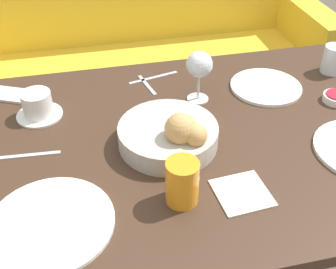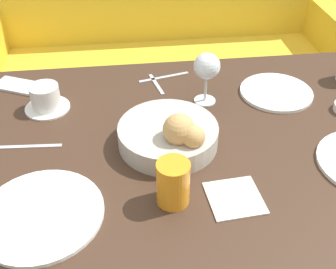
{
  "view_description": "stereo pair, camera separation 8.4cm",
  "coord_description": "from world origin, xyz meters",
  "px_view_note": "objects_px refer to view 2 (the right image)",
  "views": [
    {
      "loc": [
        -0.26,
        -0.84,
        1.43
      ],
      "look_at": [
        -0.08,
        -0.01,
        0.77
      ],
      "focal_mm": 45.0,
      "sensor_mm": 36.0,
      "label": 1
    },
    {
      "loc": [
        -0.18,
        -0.86,
        1.43
      ],
      "look_at": [
        -0.08,
        -0.01,
        0.77
      ],
      "focal_mm": 45.0,
      "sensor_mm": 36.0,
      "label": 2
    }
  ],
  "objects_px": {
    "bread_basket": "(170,135)",
    "fork_silver": "(164,77)",
    "couch": "(163,71)",
    "wine_glass": "(207,68)",
    "cell_phone": "(19,86)",
    "knife_silver": "(29,146)",
    "spoon_coffee": "(156,84)",
    "coffee_cup": "(46,99)",
    "plate_near_left": "(41,214)",
    "juice_glass": "(173,183)",
    "plate_far_center": "(276,92)",
    "napkin": "(235,198)"
  },
  "relations": [
    {
      "from": "fork_silver",
      "to": "napkin",
      "type": "bearing_deg",
      "value": -80.15
    },
    {
      "from": "wine_glass",
      "to": "fork_silver",
      "type": "height_order",
      "value": "wine_glass"
    },
    {
      "from": "juice_glass",
      "to": "cell_phone",
      "type": "height_order",
      "value": "juice_glass"
    },
    {
      "from": "bread_basket",
      "to": "coffee_cup",
      "type": "xyz_separation_m",
      "value": [
        -0.33,
        0.21,
        -0.0
      ]
    },
    {
      "from": "wine_glass",
      "to": "plate_far_center",
      "type": "bearing_deg",
      "value": 4.09
    },
    {
      "from": "couch",
      "to": "knife_silver",
      "type": "distance_m",
      "value": 1.26
    },
    {
      "from": "napkin",
      "to": "fork_silver",
      "type": "bearing_deg",
      "value": 99.85
    },
    {
      "from": "napkin",
      "to": "juice_glass",
      "type": "bearing_deg",
      "value": 174.99
    },
    {
      "from": "couch",
      "to": "wine_glass",
      "type": "relative_size",
      "value": 11.84
    },
    {
      "from": "coffee_cup",
      "to": "napkin",
      "type": "height_order",
      "value": "coffee_cup"
    },
    {
      "from": "couch",
      "to": "napkin",
      "type": "relative_size",
      "value": 14.53
    },
    {
      "from": "coffee_cup",
      "to": "cell_phone",
      "type": "bearing_deg",
      "value": 127.47
    },
    {
      "from": "bread_basket",
      "to": "plate_far_center",
      "type": "relative_size",
      "value": 1.17
    },
    {
      "from": "knife_silver",
      "to": "spoon_coffee",
      "type": "relative_size",
      "value": 1.34
    },
    {
      "from": "bread_basket",
      "to": "plate_far_center",
      "type": "height_order",
      "value": "bread_basket"
    },
    {
      "from": "plate_far_center",
      "to": "fork_silver",
      "type": "height_order",
      "value": "plate_far_center"
    },
    {
      "from": "bread_basket",
      "to": "napkin",
      "type": "height_order",
      "value": "bread_basket"
    },
    {
      "from": "juice_glass",
      "to": "fork_silver",
      "type": "relative_size",
      "value": 0.64
    },
    {
      "from": "couch",
      "to": "knife_silver",
      "type": "xyz_separation_m",
      "value": [
        -0.47,
        -1.09,
        0.42
      ]
    },
    {
      "from": "wine_glass",
      "to": "knife_silver",
      "type": "distance_m",
      "value": 0.53
    },
    {
      "from": "napkin",
      "to": "cell_phone",
      "type": "bearing_deg",
      "value": 135.27
    },
    {
      "from": "wine_glass",
      "to": "spoon_coffee",
      "type": "distance_m",
      "value": 0.21
    },
    {
      "from": "cell_phone",
      "to": "knife_silver",
      "type": "bearing_deg",
      "value": -76.88
    },
    {
      "from": "plate_near_left",
      "to": "wine_glass",
      "type": "height_order",
      "value": "wine_glass"
    },
    {
      "from": "bread_basket",
      "to": "spoon_coffee",
      "type": "distance_m",
      "value": 0.31
    },
    {
      "from": "couch",
      "to": "coffee_cup",
      "type": "bearing_deg",
      "value": -115.48
    },
    {
      "from": "juice_glass",
      "to": "bread_basket",
      "type": "bearing_deg",
      "value": 84.56
    },
    {
      "from": "couch",
      "to": "juice_glass",
      "type": "bearing_deg",
      "value": -95.46
    },
    {
      "from": "knife_silver",
      "to": "bread_basket",
      "type": "bearing_deg",
      "value": -6.18
    },
    {
      "from": "wine_glass",
      "to": "plate_near_left",
      "type": "bearing_deg",
      "value": -137.53
    },
    {
      "from": "spoon_coffee",
      "to": "plate_far_center",
      "type": "bearing_deg",
      "value": -15.33
    },
    {
      "from": "spoon_coffee",
      "to": "cell_phone",
      "type": "relative_size",
      "value": 0.75
    },
    {
      "from": "bread_basket",
      "to": "spoon_coffee",
      "type": "bearing_deg",
      "value": 90.93
    },
    {
      "from": "bread_basket",
      "to": "plate_near_left",
      "type": "relative_size",
      "value": 0.95
    },
    {
      "from": "plate_far_center",
      "to": "juice_glass",
      "type": "bearing_deg",
      "value": -132.79
    },
    {
      "from": "fork_silver",
      "to": "spoon_coffee",
      "type": "distance_m",
      "value": 0.05
    },
    {
      "from": "cell_phone",
      "to": "coffee_cup",
      "type": "bearing_deg",
      "value": -52.53
    },
    {
      "from": "plate_near_left",
      "to": "wine_glass",
      "type": "distance_m",
      "value": 0.59
    },
    {
      "from": "couch",
      "to": "plate_far_center",
      "type": "relative_size",
      "value": 8.43
    },
    {
      "from": "bread_basket",
      "to": "wine_glass",
      "type": "relative_size",
      "value": 1.64
    },
    {
      "from": "cell_phone",
      "to": "fork_silver",
      "type": "bearing_deg",
      "value": 0.45
    },
    {
      "from": "knife_silver",
      "to": "couch",
      "type": "bearing_deg",
      "value": 66.74
    },
    {
      "from": "bread_basket",
      "to": "coffee_cup",
      "type": "bearing_deg",
      "value": 147.49
    },
    {
      "from": "fork_silver",
      "to": "knife_silver",
      "type": "bearing_deg",
      "value": -141.35
    },
    {
      "from": "wine_glass",
      "to": "knife_silver",
      "type": "xyz_separation_m",
      "value": [
        -0.49,
        -0.15,
        -0.11
      ]
    },
    {
      "from": "juice_glass",
      "to": "spoon_coffee",
      "type": "relative_size",
      "value": 0.85
    },
    {
      "from": "plate_far_center",
      "to": "cell_phone",
      "type": "xyz_separation_m",
      "value": [
        -0.79,
        0.13,
        -0.0
      ]
    },
    {
      "from": "bread_basket",
      "to": "fork_silver",
      "type": "bearing_deg",
      "value": 86.13
    },
    {
      "from": "wine_glass",
      "to": "napkin",
      "type": "relative_size",
      "value": 1.23
    },
    {
      "from": "couch",
      "to": "cell_phone",
      "type": "xyz_separation_m",
      "value": [
        -0.54,
        -0.79,
        0.42
      ]
    }
  ]
}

